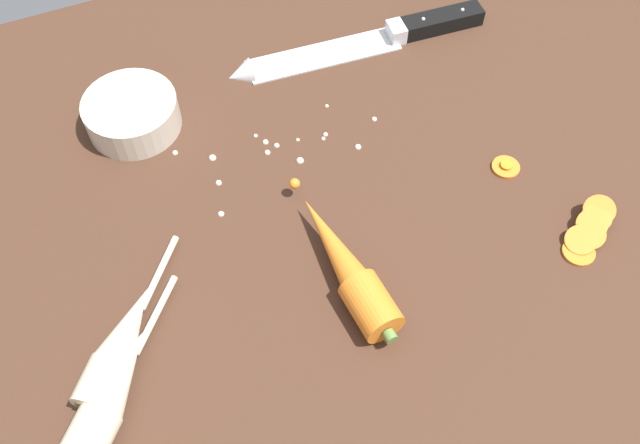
{
  "coord_description": "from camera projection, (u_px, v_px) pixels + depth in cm",
  "views": [
    {
      "loc": [
        -15.87,
        -38.57,
        62.02
      ],
      "look_at": [
        0.0,
        -2.0,
        1.5
      ],
      "focal_mm": 38.53,
      "sensor_mm": 36.0,
      "label": 1
    }
  ],
  "objects": [
    {
      "name": "prep_bowl",
      "position": [
        132.0,
        113.0,
        0.8
      ],
      "size": [
        11.0,
        11.0,
        4.0
      ],
      "color": "beige",
      "rests_on": "ground_plane"
    },
    {
      "name": "chefs_knife",
      "position": [
        354.0,
        45.0,
        0.89
      ],
      "size": [
        34.86,
        6.16,
        4.18
      ],
      "color": "silver",
      "rests_on": "ground_plane"
    },
    {
      "name": "mince_crumbs",
      "position": [
        273.0,
        153.0,
        0.79
      ],
      "size": [
        24.12,
        10.92,
        0.88
      ],
      "color": "beige",
      "rests_on": "ground_plane"
    },
    {
      "name": "ground_plane",
      "position": [
        313.0,
        226.0,
        0.76
      ],
      "size": [
        120.0,
        90.0,
        4.0
      ],
      "primitive_type": "cube",
      "color": "#42281C"
    },
    {
      "name": "carrot_slice_stack",
      "position": [
        589.0,
        230.0,
        0.73
      ],
      "size": [
        7.68,
        6.34,
        3.26
      ],
      "color": "orange",
      "rests_on": "ground_plane"
    },
    {
      "name": "parsnip_front",
      "position": [
        120.0,
        346.0,
        0.64
      ],
      "size": [
        14.06,
        16.37,
        4.0
      ],
      "color": "beige",
      "rests_on": "ground_plane"
    },
    {
      "name": "carrot_slice_stray_near",
      "position": [
        506.0,
        166.0,
        0.78
      ],
      "size": [
        3.2,
        3.2,
        0.7
      ],
      "color": "orange",
      "rests_on": "ground_plane"
    },
    {
      "name": "parsnip_mid_left",
      "position": [
        112.0,
        394.0,
        0.62
      ],
      "size": [
        14.61,
        16.02,
        4.0
      ],
      "color": "beige",
      "rests_on": "ground_plane"
    },
    {
      "name": "whole_carrot",
      "position": [
        347.0,
        267.0,
        0.69
      ],
      "size": [
        5.33,
        21.28,
        4.2
      ],
      "color": "orange",
      "rests_on": "ground_plane"
    }
  ]
}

